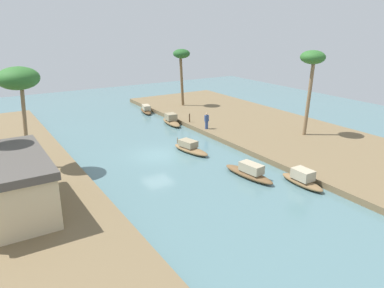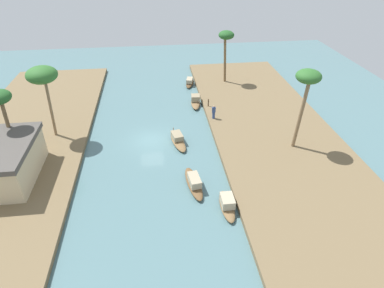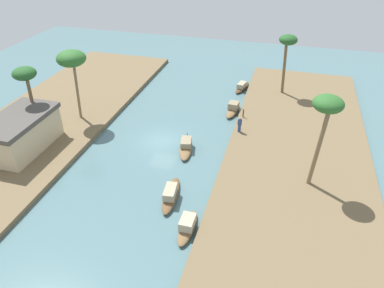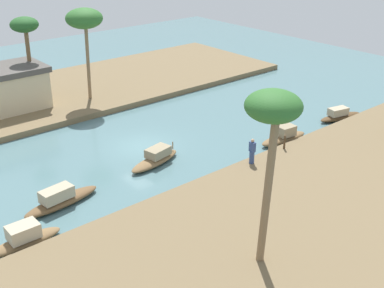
% 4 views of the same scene
% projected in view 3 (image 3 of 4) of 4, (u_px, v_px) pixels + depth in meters
% --- Properties ---
extents(river_water, '(70.77, 70.77, 0.00)m').
position_uv_depth(river_water, '(162.00, 141.00, 36.79)').
color(river_water, slate).
rests_on(river_water, ground).
extents(riverbank_left, '(43.97, 13.32, 0.47)m').
position_uv_depth(riverbank_left, '(297.00, 160.00, 33.65)').
color(riverbank_left, brown).
rests_on(riverbank_left, ground).
extents(riverbank_right, '(43.97, 13.32, 0.47)m').
position_uv_depth(riverbank_right, '(47.00, 122.00, 39.66)').
color(riverbank_right, brown).
rests_on(riverbank_right, ground).
extents(sampan_with_red_awning, '(3.65, 1.07, 1.20)m').
position_uv_depth(sampan_with_red_awning, '(188.00, 226.00, 26.32)').
color(sampan_with_red_awning, brown).
rests_on(sampan_with_red_awning, river_water).
extents(sampan_midstream, '(4.07, 1.52, 1.25)m').
position_uv_depth(sampan_midstream, '(233.00, 109.00, 41.80)').
color(sampan_midstream, brown).
rests_on(sampan_midstream, river_water).
extents(sampan_downstream_large, '(4.24, 1.94, 1.05)m').
position_uv_depth(sampan_downstream_large, '(186.00, 147.00, 35.23)').
color(sampan_downstream_large, brown).
rests_on(sampan_downstream_large, river_water).
extents(sampan_near_left_bank, '(4.71, 1.65, 1.16)m').
position_uv_depth(sampan_near_left_bank, '(171.00, 194.00, 29.31)').
color(sampan_near_left_bank, brown).
rests_on(sampan_near_left_bank, river_water).
extents(sampan_with_tall_canopy, '(4.03, 1.85, 1.02)m').
position_uv_depth(sampan_with_tall_canopy, '(242.00, 87.00, 47.22)').
color(sampan_with_tall_canopy, brown).
rests_on(sampan_with_tall_canopy, river_water).
extents(person_on_near_bank, '(0.34, 0.43, 1.66)m').
position_uv_depth(person_on_near_bank, '(240.00, 125.00, 37.10)').
color(person_on_near_bank, '#33477A').
rests_on(person_on_near_bank, riverbank_left).
extents(mooring_post, '(0.14, 0.14, 0.95)m').
position_uv_depth(mooring_post, '(243.00, 113.00, 39.89)').
color(mooring_post, '#4C3823').
rests_on(mooring_post, riverbank_left).
extents(palm_tree_left_near, '(2.31, 2.31, 8.07)m').
position_uv_depth(palm_tree_left_near, '(327.00, 109.00, 26.63)').
color(palm_tree_left_near, '#7F6647').
rests_on(palm_tree_left_near, riverbank_left).
extents(palm_tree_left_far, '(2.14, 2.14, 7.25)m').
position_uv_depth(palm_tree_left_far, '(288.00, 43.00, 42.23)').
color(palm_tree_left_far, brown).
rests_on(palm_tree_left_far, riverbank_left).
extents(palm_tree_right_tall, '(2.98, 2.98, 7.57)m').
position_uv_depth(palm_tree_right_tall, '(71.00, 59.00, 36.51)').
color(palm_tree_right_tall, '#7F6647').
rests_on(palm_tree_right_tall, riverbank_right).
extents(palm_tree_right_short, '(2.25, 2.25, 6.95)m').
position_uv_depth(palm_tree_right_short, '(25.00, 77.00, 34.36)').
color(palm_tree_right_short, brown).
rests_on(palm_tree_right_short, riverbank_right).
extents(riverside_building, '(7.64, 4.36, 3.39)m').
position_uv_depth(riverside_building, '(21.00, 133.00, 34.01)').
color(riverside_building, beige).
rests_on(riverside_building, riverbank_right).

